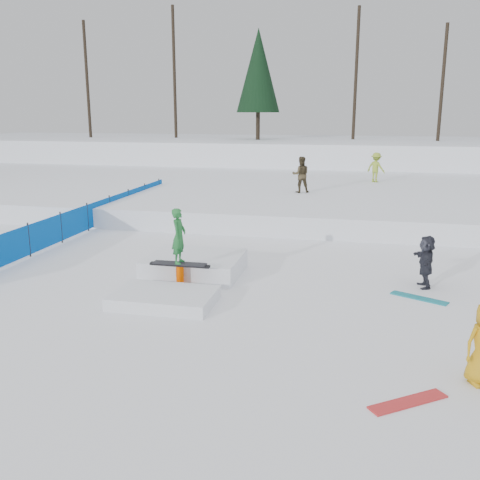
% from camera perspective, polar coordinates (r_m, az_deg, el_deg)
% --- Properties ---
extents(ground, '(120.00, 120.00, 0.00)m').
position_cam_1_polar(ground, '(13.06, -4.07, -6.61)').
color(ground, white).
extents(snow_berm, '(60.00, 14.00, 2.40)m').
position_cam_1_polar(snow_berm, '(42.01, 7.72, 8.97)').
color(snow_berm, white).
rests_on(snow_berm, ground).
extents(snow_midrise, '(50.00, 18.00, 0.80)m').
position_cam_1_polar(snow_midrise, '(28.26, 5.18, 5.20)').
color(snow_midrise, white).
rests_on(snow_midrise, ground).
extents(safety_fence, '(0.05, 16.00, 1.10)m').
position_cam_1_polar(safety_fence, '(21.27, -15.94, 2.37)').
color(safety_fence, '#0049A9').
rests_on(safety_fence, ground).
extents(treeline, '(40.24, 4.22, 10.50)m').
position_cam_1_polar(treeline, '(40.20, 17.01, 17.24)').
color(treeline, black).
rests_on(treeline, snow_berm).
extents(walker_olive, '(0.94, 0.80, 1.67)m').
position_cam_1_polar(walker_olive, '(25.09, 6.51, 6.95)').
color(walker_olive, '#3C321F').
rests_on(walker_olive, snow_midrise).
extents(walker_ygreen, '(1.17, 1.03, 1.57)m').
position_cam_1_polar(walker_ygreen, '(29.57, 14.30, 7.52)').
color(walker_ygreen, '#8FAB2E').
rests_on(walker_ygreen, snow_midrise).
extents(spectator_dark, '(0.55, 1.33, 1.39)m').
position_cam_1_polar(spectator_dark, '(14.71, 19.22, -2.18)').
color(spectator_dark, '#262831').
rests_on(spectator_dark, ground).
extents(loose_board_red, '(1.29, 1.05, 0.03)m').
position_cam_1_polar(loose_board_red, '(9.24, 17.50, -16.15)').
color(loose_board_red, red).
rests_on(loose_board_red, ground).
extents(loose_board_teal, '(1.37, 0.88, 0.03)m').
position_cam_1_polar(loose_board_teal, '(13.96, 18.54, -5.89)').
color(loose_board_teal, '#147482').
rests_on(loose_board_teal, ground).
extents(jib_rail_feature, '(2.60, 4.40, 2.11)m').
position_cam_1_polar(jib_rail_feature, '(14.52, -5.68, -3.28)').
color(jib_rail_feature, white).
rests_on(jib_rail_feature, ground).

